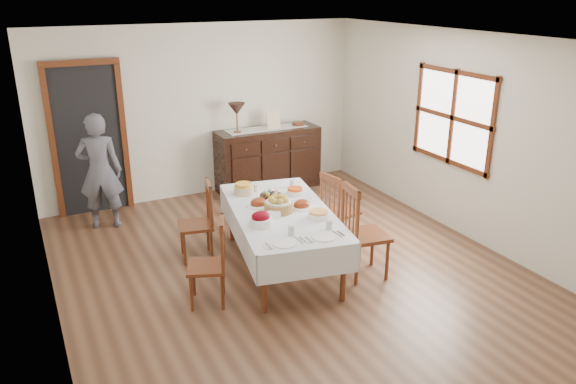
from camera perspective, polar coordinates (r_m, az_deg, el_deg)
name	(u,v)px	position (r m, az deg, el deg)	size (l,w,h in m)	color
ground	(292,272)	(6.53, 0.40, -8.12)	(6.00, 6.00, 0.00)	brown
room_shell	(263,126)	(6.24, -2.53, 6.68)	(5.02, 6.02, 2.65)	white
dining_table	(282,217)	(6.37, -0.66, -2.59)	(1.44, 2.25, 0.72)	silver
chair_left_near	(211,262)	(5.79, -7.82, -7.03)	(0.50, 0.50, 0.92)	#5C2A14
chair_left_far	(199,221)	(6.75, -8.98, -2.88)	(0.46, 0.46, 0.95)	#5C2A14
chair_right_near	(361,231)	(6.27, 7.46, -3.91)	(0.52, 0.52, 1.10)	#5C2A14
chair_right_far	(337,209)	(7.05, 5.04, -1.68)	(0.45, 0.45, 0.94)	#5C2A14
sideboard	(268,159)	(8.99, -2.05, 3.38)	(1.64, 0.59, 0.98)	black
person	(99,168)	(7.82, -18.62, 2.36)	(0.53, 0.34, 1.68)	#545460
bread_basket	(279,205)	(6.27, -0.97, -1.34)	(0.32, 0.32, 0.18)	olive
egg_basket	(271,196)	(6.65, -1.74, -0.43)	(0.27, 0.27, 0.11)	black
ham_platter_a	(259,203)	(6.45, -3.01, -1.15)	(0.27, 0.27, 0.11)	white
ham_platter_b	(302,205)	(6.40, 1.39, -1.32)	(0.27, 0.27, 0.11)	white
beet_bowl	(261,219)	(5.92, -2.79, -2.80)	(0.25, 0.25, 0.16)	white
carrot_bowl	(295,191)	(6.80, 0.72, 0.09)	(0.20, 0.20, 0.08)	white
pineapple_bowl	(244,189)	(6.83, -4.52, 0.31)	(0.25, 0.25, 0.14)	#CCB286
casserole_dish	(318,214)	(6.12, 3.12, -2.29)	(0.23, 0.23, 0.08)	white
butter_dish	(273,215)	(6.12, -1.51, -2.30)	(0.15, 0.11, 0.07)	white
setting_left	(286,239)	(5.58, -0.18, -4.78)	(0.44, 0.31, 0.10)	white
setting_right	(325,233)	(5.73, 3.79, -4.15)	(0.44, 0.31, 0.10)	white
glass_far_a	(256,188)	(6.90, -3.30, 0.45)	(0.06, 0.06, 0.09)	silver
glass_far_b	(292,183)	(7.04, 0.44, 0.87)	(0.06, 0.06, 0.09)	silver
runner	(266,128)	(8.89, -2.21, 6.49)	(1.30, 0.35, 0.01)	silver
table_lamp	(237,110)	(8.57, -5.24, 8.30)	(0.26, 0.26, 0.46)	brown
picture_frame	(273,120)	(8.85, -1.50, 7.33)	(0.22, 0.08, 0.28)	beige
deco_bowl	(298,124)	(9.07, 1.02, 6.94)	(0.20, 0.20, 0.06)	#5C2A14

